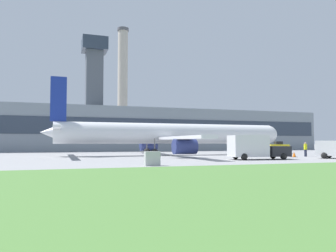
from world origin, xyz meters
TOP-DOWN VIEW (x-y plane):
  - ground_plane at (0.00, 0.00)m, footprint 400.00×400.00m
  - terminal_building at (-0.34, 30.50)m, footprint 85.66×12.51m
  - smokestack_left at (2.87, 65.98)m, footprint 3.78×3.78m
  - airplane at (-2.22, 3.23)m, footprint 35.07×30.92m
  - pushback_tug at (17.85, 5.30)m, footprint 3.54×2.86m
  - baggage_truck at (2.75, -10.63)m, footprint 6.62×3.16m
  - ground_crew_person at (13.06, -6.45)m, footprint 0.49×0.49m
  - traffic_cone_near_nose at (10.64, -7.24)m, footprint 0.64×0.64m
  - traffic_cone_wingtip at (11.54, -0.91)m, footprint 0.56×0.56m
  - utility_cabinet at (-10.14, -16.12)m, footprint 1.20×0.53m

SIDE VIEW (x-z plane):
  - ground_plane at x=0.00m, z-range 0.00..0.00m
  - traffic_cone_wingtip at x=11.54m, z-range -0.03..0.51m
  - traffic_cone_near_nose at x=10.64m, z-range -0.03..0.64m
  - utility_cabinet at x=-10.14m, z-range 0.00..1.12m
  - pushback_tug at x=17.85m, z-range -0.12..1.87m
  - ground_crew_person at x=13.06m, z-range 0.02..1.86m
  - baggage_truck at x=2.75m, z-range -0.02..2.54m
  - airplane at x=-2.22m, z-range -2.17..8.10m
  - terminal_building at x=-0.34m, z-range -7.25..17.02m
  - smokestack_left at x=2.87m, z-range 0.15..40.06m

